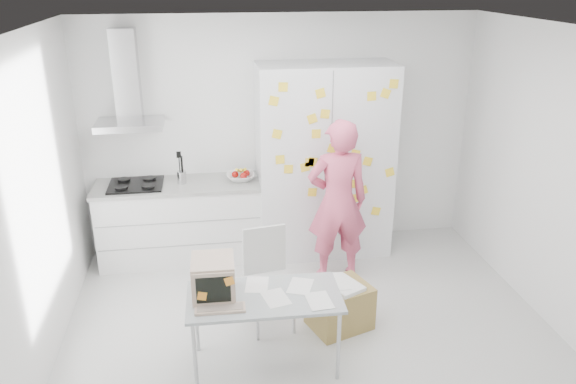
{
  "coord_description": "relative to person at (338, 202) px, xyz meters",
  "views": [
    {
      "loc": [
        -0.87,
        -4.23,
        3.13
      ],
      "look_at": [
        -0.11,
        0.73,
        1.13
      ],
      "focal_mm": 35.0,
      "sensor_mm": 36.0,
      "label": 1
    }
  ],
  "objects": [
    {
      "name": "floor",
      "position": [
        -0.46,
        -1.01,
        -0.89
      ],
      "size": [
        4.5,
        4.0,
        0.02
      ],
      "primitive_type": "cube",
      "color": "silver",
      "rests_on": "ground"
    },
    {
      "name": "walls",
      "position": [
        -0.46,
        -0.29,
        0.47
      ],
      "size": [
        4.52,
        4.01,
        2.7
      ],
      "color": "white",
      "rests_on": "ground"
    },
    {
      "name": "ceiling",
      "position": [
        -0.46,
        -1.01,
        1.82
      ],
      "size": [
        4.5,
        4.0,
        0.02
      ],
      "primitive_type": "cube",
      "color": "white",
      "rests_on": "walls"
    },
    {
      "name": "counter_run",
      "position": [
        -1.65,
        0.69,
        -0.41
      ],
      "size": [
        1.84,
        0.63,
        1.28
      ],
      "color": "white",
      "rests_on": "ground"
    },
    {
      "name": "range_hood",
      "position": [
        -2.11,
        0.82,
        1.08
      ],
      "size": [
        0.7,
        0.48,
        1.01
      ],
      "color": "silver",
      "rests_on": "walls"
    },
    {
      "name": "tall_cabinet",
      "position": [
        -0.01,
        0.66,
        0.22
      ],
      "size": [
        1.5,
        0.68,
        2.2
      ],
      "color": "silver",
      "rests_on": "ground"
    },
    {
      "name": "person",
      "position": [
        0.0,
        0.0,
        0.0
      ],
      "size": [
        0.64,
        0.42,
        1.76
      ],
      "primitive_type": "imported",
      "rotation": [
        0.0,
        0.0,
        3.14
      ],
      "color": "#DB5576",
      "rests_on": "ground"
    },
    {
      "name": "desk",
      "position": [
        -1.18,
        -1.31,
        -0.13
      ],
      "size": [
        1.26,
        0.65,
        0.99
      ],
      "rotation": [
        0.0,
        0.0,
        -0.02
      ],
      "color": "#98A0A2",
      "rests_on": "ground"
    },
    {
      "name": "chair",
      "position": [
        -0.82,
        -0.74,
        -0.35
      ],
      "size": [
        0.49,
        0.49,
        0.94
      ],
      "rotation": [
        0.0,
        0.0,
        0.16
      ],
      "color": "beige",
      "rests_on": "ground"
    },
    {
      "name": "cardboard_box",
      "position": [
        -0.17,
        -0.91,
        -0.66
      ],
      "size": [
        0.64,
        0.57,
        0.46
      ],
      "rotation": [
        0.0,
        0.0,
        0.34
      ],
      "color": "olive",
      "rests_on": "ground"
    }
  ]
}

